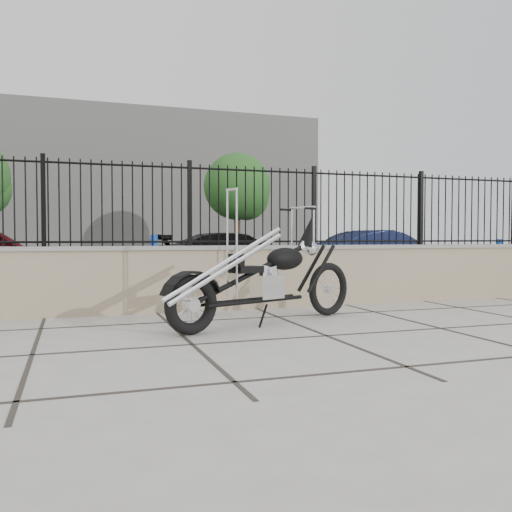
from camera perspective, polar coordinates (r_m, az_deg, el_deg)
name	(u,v)px	position (r m, az deg, el deg)	size (l,w,h in m)	color
ground_plane	(327,336)	(6.06, 7.46, -8.35)	(90.00, 90.00, 0.00)	#99968E
parking_lot	(157,270)	(18.07, -10.36, -1.48)	(30.00, 30.00, 0.00)	black
retaining_wall	(254,277)	(8.30, -0.19, -2.19)	(14.00, 0.36, 0.96)	gray
iron_fence	(254,206)	(8.29, -0.19, 5.27)	(14.00, 0.08, 1.20)	black
background_building	(120,186)	(32.09, -14.10, 7.15)	(22.00, 6.00, 8.00)	beige
chopper_motorcycle	(264,257)	(6.67, 0.83, -0.09)	(2.81, 0.50, 1.69)	black
car_black	(237,256)	(13.98, -1.97, 0.01)	(1.68, 4.14, 1.20)	black
car_blue	(382,253)	(15.36, 13.17, 0.27)	(1.35, 3.87, 1.27)	black
bollard_a	(154,265)	(10.28, -10.66, -0.93)	(0.14, 0.14, 1.13)	#0C17B6
bollard_b	(311,262)	(11.49, 5.79, -0.63)	(0.13, 0.13, 1.12)	blue
bollard_c	(500,262)	(13.72, 24.28, -0.54)	(0.12, 0.12, 1.04)	#0B3AA8
tree_right	(237,184)	(23.25, -1.99, 7.63)	(2.85, 2.85, 4.81)	#382619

